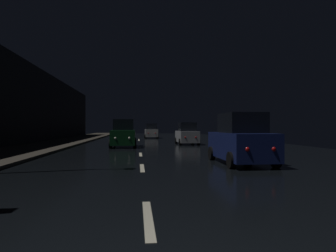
% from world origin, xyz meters
% --- Properties ---
extents(ground, '(27.06, 84.00, 0.02)m').
position_xyz_m(ground, '(0.00, 24.50, -0.01)').
color(ground, black).
extents(sidewalk_left, '(4.40, 84.00, 0.15)m').
position_xyz_m(sidewalk_left, '(-7.33, 24.50, 0.07)').
color(sidewalk_left, '#38332B').
rests_on(sidewalk_left, ground).
extents(building_facade_left, '(0.80, 63.00, 7.24)m').
position_xyz_m(building_facade_left, '(-9.93, 21.00, 3.62)').
color(building_facade_left, black).
rests_on(building_facade_left, ground).
extents(lane_centerline, '(0.16, 33.28, 0.01)m').
position_xyz_m(lane_centerline, '(0.00, 18.92, 0.01)').
color(lane_centerline, beige).
rests_on(lane_centerline, ground).
extents(streetlamp_overhead, '(1.70, 0.44, 7.19)m').
position_xyz_m(streetlamp_overhead, '(-4.77, 8.33, 4.76)').
color(streetlamp_overhead, '#2D2D30').
rests_on(streetlamp_overhead, ground).
extents(car_approaching_headlights, '(1.97, 4.27, 2.15)m').
position_xyz_m(car_approaching_headlights, '(-1.25, 21.11, 0.98)').
color(car_approaching_headlights, '#0F3819').
rests_on(car_approaching_headlights, ground).
extents(car_parked_right_near, '(1.98, 4.29, 2.16)m').
position_xyz_m(car_parked_right_near, '(4.23, 10.14, 0.99)').
color(car_parked_right_near, '#141E51').
rests_on(car_parked_right_near, ground).
extents(car_distant_taillights, '(1.83, 3.97, 2.00)m').
position_xyz_m(car_distant_taillights, '(1.72, 38.48, 0.91)').
color(car_distant_taillights, silver).
rests_on(car_distant_taillights, ground).
extents(car_parked_right_far, '(1.78, 3.86, 1.94)m').
position_xyz_m(car_parked_right_far, '(4.23, 23.91, 0.89)').
color(car_parked_right_far, '#A5A8AD').
rests_on(car_parked_right_far, ground).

